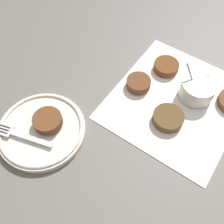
% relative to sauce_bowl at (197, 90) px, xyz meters
% --- Properties ---
extents(ground_plane, '(4.00, 4.00, 0.00)m').
position_rel_sauce_bowl_xyz_m(ground_plane, '(-0.06, 0.02, -0.03)').
color(ground_plane, '#605B56').
extents(napkin, '(0.38, 0.36, 0.00)m').
position_rel_sauce_bowl_xyz_m(napkin, '(-0.05, 0.02, -0.02)').
color(napkin, white).
rests_on(napkin, ground_plane).
extents(sauce_bowl, '(0.09, 0.09, 0.09)m').
position_rel_sauce_bowl_xyz_m(sauce_bowl, '(0.00, 0.00, 0.00)').
color(sauce_bowl, silver).
rests_on(sauce_bowl, napkin).
extents(fritter_0, '(0.07, 0.07, 0.02)m').
position_rel_sauce_bowl_xyz_m(fritter_0, '(-0.11, 0.00, -0.01)').
color(fritter_0, brown).
rests_on(fritter_0, napkin).
extents(fritter_2, '(0.07, 0.07, 0.02)m').
position_rel_sauce_bowl_xyz_m(fritter_2, '(0.02, 0.11, -0.01)').
color(fritter_2, brown).
rests_on(fritter_2, napkin).
extents(fritter_3, '(0.06, 0.06, 0.02)m').
position_rel_sauce_bowl_xyz_m(fritter_3, '(-0.08, 0.12, -0.01)').
color(fritter_3, brown).
rests_on(fritter_3, napkin).
extents(serving_plate, '(0.20, 0.20, 0.02)m').
position_rel_sauce_bowl_xyz_m(serving_plate, '(-0.34, 0.19, -0.01)').
color(serving_plate, silver).
rests_on(serving_plate, ground_plane).
extents(fritter_on_plate, '(0.07, 0.07, 0.02)m').
position_rel_sauce_bowl_xyz_m(fritter_on_plate, '(-0.32, 0.19, 0.01)').
color(fritter_on_plate, brown).
rests_on(fritter_on_plate, serving_plate).
extents(fork, '(0.09, 0.16, 0.00)m').
position_rel_sauce_bowl_xyz_m(fork, '(-0.40, 0.22, -0.00)').
color(fork, silver).
rests_on(fork, serving_plate).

